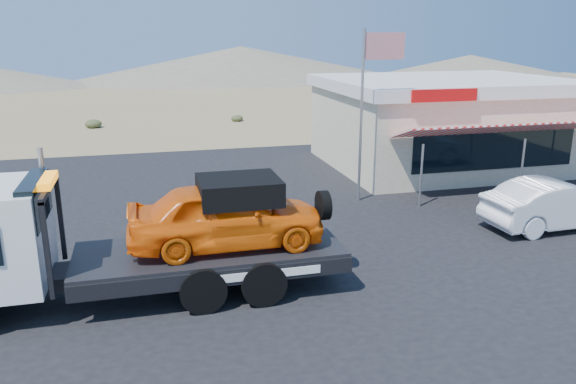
% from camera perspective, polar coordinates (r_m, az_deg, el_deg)
% --- Properties ---
extents(ground, '(120.00, 120.00, 0.00)m').
position_cam_1_polar(ground, '(15.09, -3.32, -7.00)').
color(ground, olive).
rests_on(ground, ground).
extents(asphalt_lot, '(32.00, 24.00, 0.02)m').
position_cam_1_polar(asphalt_lot, '(18.25, 0.98, -2.81)').
color(asphalt_lot, black).
rests_on(asphalt_lot, ground).
extents(tow_truck, '(8.79, 2.61, 2.94)m').
position_cam_1_polar(tow_truck, '(12.99, -15.19, -3.93)').
color(tow_truck, black).
rests_on(tow_truck, asphalt_lot).
extents(white_sedan, '(4.67, 1.78, 1.52)m').
position_cam_1_polar(white_sedan, '(19.16, 25.65, -1.10)').
color(white_sedan, silver).
rests_on(white_sedan, asphalt_lot).
extents(jerky_store, '(10.40, 9.97, 3.90)m').
position_cam_1_polar(jerky_store, '(26.46, 15.51, 6.91)').
color(jerky_store, '#C3B393').
rests_on(jerky_store, asphalt_lot).
extents(flagpole, '(1.55, 0.10, 6.00)m').
position_cam_1_polar(flagpole, '(19.78, 8.16, 9.65)').
color(flagpole, '#99999E').
rests_on(flagpole, asphalt_lot).
extents(distant_hills, '(126.00, 48.00, 4.20)m').
position_cam_1_polar(distant_hills, '(69.27, -20.94, 11.60)').
color(distant_hills, '#726B59').
rests_on(distant_hills, ground).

